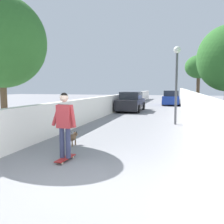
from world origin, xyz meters
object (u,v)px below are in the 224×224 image
object	(u,v)px
lamp_post	(177,71)
person_skateboarder	(65,120)
tree_right_mid	(199,67)
car_far	(171,98)
dog	(73,137)
tree_left_near	(1,42)
skateboard	(65,158)
car_near	(131,102)

from	to	relation	value
lamp_post	person_skateboarder	bearing A→B (deg)	159.40
lamp_post	tree_right_mid	bearing A→B (deg)	-10.08
tree_right_mid	car_far	world-z (taller)	tree_right_mid
car_far	dog	bearing A→B (deg)	172.37
dog	tree_left_near	bearing A→B (deg)	95.86
person_skateboarder	dog	size ratio (longest dim) A/B	0.90
tree_right_mid	skateboard	xyz separation A→B (m)	(-17.37, 4.51, -3.59)
tree_left_near	tree_right_mid	world-z (taller)	tree_left_near
skateboard	dog	xyz separation A→B (m)	(1.62, 0.52, 0.21)
tree_left_near	car_near	world-z (taller)	tree_left_near
lamp_post	car_far	xyz separation A→B (m)	(14.03, 0.60, -2.03)
lamp_post	skateboard	size ratio (longest dim) A/B	4.89
lamp_post	tree_left_near	bearing A→B (deg)	135.93
tree_right_mid	car_near	distance (m)	7.20
tree_left_near	car_far	bearing A→B (deg)	-14.25
dog	person_skateboarder	bearing A→B (deg)	-162.11
tree_right_mid	lamp_post	distance (m)	10.37
tree_left_near	dog	bearing A→B (deg)	-84.14
car_far	lamp_post	bearing A→B (deg)	-177.55
tree_right_mid	skateboard	world-z (taller)	tree_right_mid
tree_left_near	car_near	distance (m)	12.63
person_skateboarder	dog	bearing A→B (deg)	17.89
dog	car_near	size ratio (longest dim) A/B	0.44
car_far	tree_left_near	bearing A→B (deg)	165.75
lamp_post	person_skateboarder	world-z (taller)	lamp_post
car_near	car_far	bearing A→B (deg)	-20.75
tree_left_near	person_skateboarder	distance (m)	3.99
dog	skateboard	bearing A→B (deg)	-162.11
tree_left_near	lamp_post	xyz separation A→B (m)	(5.83, -5.64, -0.67)
lamp_post	car_far	world-z (taller)	lamp_post
tree_left_near	dog	world-z (taller)	tree_left_near
tree_right_mid	dog	distance (m)	16.88
tree_right_mid	car_far	distance (m)	5.42
tree_right_mid	person_skateboarder	world-z (taller)	tree_right_mid
tree_left_near	lamp_post	world-z (taller)	tree_left_near
tree_left_near	car_far	world-z (taller)	tree_left_near
skateboard	lamp_post	bearing A→B (deg)	-20.60
skateboard	car_near	bearing A→B (deg)	3.44
car_near	tree_left_near	bearing A→B (deg)	170.09
tree_left_near	dog	size ratio (longest dim) A/B	2.61
skateboard	dog	world-z (taller)	dog
lamp_post	car_near	world-z (taller)	lamp_post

